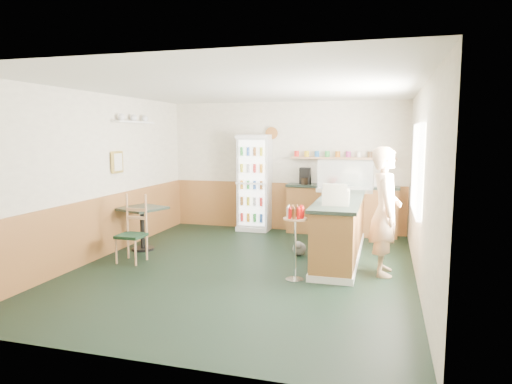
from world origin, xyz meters
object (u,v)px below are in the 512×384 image
(drinks_fridge, at_px, (254,183))
(display_case, at_px, (346,176))
(cash_register, at_px, (336,197))
(cafe_chair, at_px, (134,226))
(shopkeeper, at_px, (385,211))
(cafe_table, at_px, (142,220))
(condiment_stand, at_px, (295,230))

(drinks_fridge, height_order, display_case, drinks_fridge)
(cash_register, xyz_separation_m, cafe_chair, (-3.17, -0.30, -0.56))
(shopkeeper, bearing_deg, display_case, 20.84)
(cafe_chair, bearing_deg, cash_register, 5.76)
(drinks_fridge, height_order, cafe_chair, drinks_fridge)
(display_case, height_order, cafe_table, display_case)
(drinks_fridge, xyz_separation_m, cafe_table, (-1.43, -2.17, -0.48))
(display_case, bearing_deg, cafe_chair, -149.47)
(drinks_fridge, xyz_separation_m, cash_register, (1.97, -2.52, 0.11))
(display_case, bearing_deg, shopkeeper, -65.19)
(drinks_fridge, relative_size, shopkeeper, 1.09)
(display_case, xyz_separation_m, shopkeeper, (0.70, -1.51, -0.36))
(display_case, distance_m, shopkeeper, 1.71)
(shopkeeper, height_order, cafe_table, shopkeeper)
(cafe_table, bearing_deg, cafe_chair, -70.90)
(drinks_fridge, distance_m, condiment_stand, 3.45)
(condiment_stand, xyz_separation_m, cafe_chair, (-2.68, 0.28, -0.15))
(drinks_fridge, distance_m, cafe_chair, 3.10)
(display_case, xyz_separation_m, cafe_table, (-3.40, -1.22, -0.75))
(cash_register, height_order, cafe_table, cash_register)
(display_case, distance_m, cafe_table, 3.69)
(cash_register, height_order, cafe_chair, cash_register)
(shopkeeper, xyz_separation_m, cafe_table, (-4.10, 0.30, -0.39))
(condiment_stand, bearing_deg, cash_register, 49.77)
(drinks_fridge, distance_m, display_case, 2.21)
(shopkeeper, xyz_separation_m, cafe_chair, (-3.87, -0.36, -0.37))
(cash_register, bearing_deg, cafe_table, 171.13)
(shopkeeper, bearing_deg, cafe_table, 81.88)
(shopkeeper, xyz_separation_m, condiment_stand, (-1.19, -0.64, -0.22))
(cafe_table, bearing_deg, condiment_stand, -17.78)
(cafe_table, bearing_deg, display_case, 19.69)
(drinks_fridge, relative_size, cafe_chair, 1.88)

